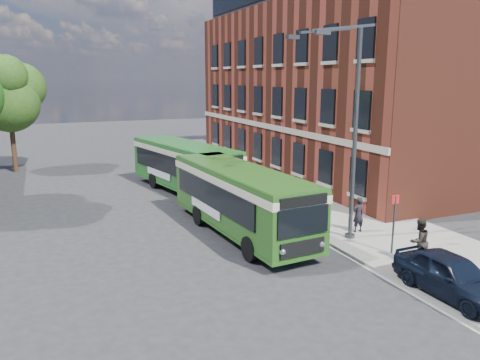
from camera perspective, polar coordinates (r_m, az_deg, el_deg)
name	(u,v)px	position (r m, az deg, el deg)	size (l,w,h in m)	color
ground	(222,242)	(20.41, -2.20, -7.59)	(120.00, 120.00, 0.00)	#27272A
pavement	(279,187)	(30.19, 4.75, -0.85)	(6.00, 48.00, 0.15)	gray
kerb_line	(235,193)	(28.93, -0.60, -1.54)	(0.12, 48.00, 0.01)	beige
brick_office	(338,77)	(36.46, 11.90, 12.14)	(12.10, 26.00, 14.20)	maroon
street_lamp	(348,132)	(19.87, 13.03, 5.77)	(2.96, 2.38, 9.00)	#383B3D
bus_stop_sign	(394,220)	(19.32, 18.24, -4.69)	(0.35, 0.08, 2.52)	#383B3D
bus_front	(240,195)	(20.95, 0.03, -1.82)	(3.26, 10.06, 3.02)	#26571A
bus_rear	(184,163)	(29.02, -6.80, 2.10)	(4.47, 10.02, 3.02)	#1E611F
parked_car	(452,275)	(16.58, 24.38, -10.52)	(1.62, 4.01, 1.37)	black
pedestrian_a	(358,215)	(21.69, 14.21, -4.11)	(0.59, 0.39, 1.61)	black
pedestrian_b	(419,241)	(18.72, 20.99, -6.99)	(0.85, 0.66, 1.75)	black
tree_right	(9,94)	(38.47, -26.33, 9.42)	(5.08, 4.83, 8.57)	#331D12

